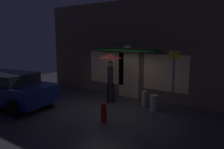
{
  "coord_description": "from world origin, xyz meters",
  "views": [
    {
      "loc": [
        5.29,
        -6.8,
        2.85
      ],
      "look_at": [
        -0.09,
        0.91,
        1.28
      ],
      "focal_mm": 35.18,
      "sensor_mm": 36.0,
      "label": 1
    }
  ],
  "objects_px": {
    "parked_car": "(6,88)",
    "sidewalk_bollard": "(144,99)",
    "person_with_umbrella": "(110,65)",
    "fire_hydrant": "(104,112)",
    "sidewalk_bollard_2": "(154,103)",
    "street_sign_post": "(173,77)"
  },
  "relations": [
    {
      "from": "parked_car",
      "to": "sidewalk_bollard",
      "type": "bearing_deg",
      "value": 24.83
    },
    {
      "from": "parked_car",
      "to": "fire_hydrant",
      "type": "bearing_deg",
      "value": 2.6
    },
    {
      "from": "parked_car",
      "to": "sidewalk_bollard",
      "type": "height_order",
      "value": "parked_car"
    },
    {
      "from": "street_sign_post",
      "to": "parked_car",
      "type": "bearing_deg",
      "value": -153.52
    },
    {
      "from": "parked_car",
      "to": "sidewalk_bollard_2",
      "type": "height_order",
      "value": "parked_car"
    },
    {
      "from": "person_with_umbrella",
      "to": "parked_car",
      "type": "distance_m",
      "value": 4.54
    },
    {
      "from": "sidewalk_bollard_2",
      "to": "street_sign_post",
      "type": "bearing_deg",
      "value": 12.73
    },
    {
      "from": "street_sign_post",
      "to": "fire_hydrant",
      "type": "distance_m",
      "value": 2.94
    },
    {
      "from": "sidewalk_bollard_2",
      "to": "fire_hydrant",
      "type": "xyz_separation_m",
      "value": [
        -0.95,
        -2.05,
        0.0
      ]
    },
    {
      "from": "sidewalk_bollard_2",
      "to": "parked_car",
      "type": "bearing_deg",
      "value": -152.0
    },
    {
      "from": "person_with_umbrella",
      "to": "street_sign_post",
      "type": "relative_size",
      "value": 0.87
    },
    {
      "from": "parked_car",
      "to": "sidewalk_bollard",
      "type": "xyz_separation_m",
      "value": [
        4.92,
        3.2,
        -0.4
      ]
    },
    {
      "from": "sidewalk_bollard",
      "to": "fire_hydrant",
      "type": "height_order",
      "value": "fire_hydrant"
    },
    {
      "from": "street_sign_post",
      "to": "sidewalk_bollard",
      "type": "bearing_deg",
      "value": 173.86
    },
    {
      "from": "street_sign_post",
      "to": "sidewalk_bollard",
      "type": "height_order",
      "value": "street_sign_post"
    },
    {
      "from": "sidewalk_bollard_2",
      "to": "fire_hydrant",
      "type": "distance_m",
      "value": 2.26
    },
    {
      "from": "street_sign_post",
      "to": "sidewalk_bollard_2",
      "type": "relative_size",
      "value": 3.97
    },
    {
      "from": "parked_car",
      "to": "fire_hydrant",
      "type": "relative_size",
      "value": 6.67
    },
    {
      "from": "sidewalk_bollard_2",
      "to": "sidewalk_bollard",
      "type": "bearing_deg",
      "value": 153.26
    },
    {
      "from": "parked_car",
      "to": "street_sign_post",
      "type": "distance_m",
      "value": 6.91
    },
    {
      "from": "person_with_umbrella",
      "to": "sidewalk_bollard",
      "type": "relative_size",
      "value": 3.26
    },
    {
      "from": "person_with_umbrella",
      "to": "sidewalk_bollard",
      "type": "distance_m",
      "value": 2.03
    }
  ]
}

